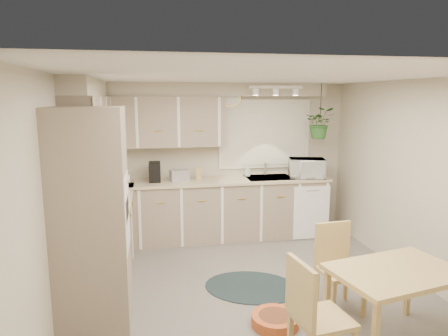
{
  "coord_description": "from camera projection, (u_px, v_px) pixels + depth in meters",
  "views": [
    {
      "loc": [
        -1.1,
        -4.12,
        2.18
      ],
      "look_at": [
        -0.25,
        0.55,
        1.34
      ],
      "focal_mm": 32.0,
      "sensor_mm": 36.0,
      "label": 1
    }
  ],
  "objects": [
    {
      "name": "sink",
      "position": [
        269.0,
        180.0,
        6.27
      ],
      "size": [
        0.7,
        0.48,
        0.1
      ],
      "primitive_type": "cube",
      "color": "#A5A7AD",
      "rests_on": "counter_back"
    },
    {
      "name": "toaster",
      "position": [
        179.0,
        175.0,
        6.02
      ],
      "size": [
        0.3,
        0.21,
        0.17
      ],
      "primitive_type": "cube",
      "rotation": [
        0.0,
        0.0,
        0.21
      ],
      "color": "#A5A7AD",
      "rests_on": "counter_back"
    },
    {
      "name": "chair_left",
      "position": [
        322.0,
        315.0,
        3.17
      ],
      "size": [
        0.5,
        0.5,
        0.95
      ],
      "primitive_type": "cube",
      "rotation": [
        0.0,
        0.0,
        -1.43
      ],
      "color": "tan",
      "rests_on": "floor"
    },
    {
      "name": "braided_rug",
      "position": [
        252.0,
        287.0,
        4.65
      ],
      "size": [
        1.33,
        1.17,
        0.01
      ],
      "primitive_type": "ellipsoid",
      "rotation": [
        0.0,
        0.0,
        -0.37
      ],
      "color": "black",
      "rests_on": "floor"
    },
    {
      "name": "cooktop",
      "position": [
        100.0,
        211.0,
        4.39
      ],
      "size": [
        0.52,
        0.58,
        0.02
      ],
      "primitive_type": "cube",
      "color": "white",
      "rests_on": "counter_left"
    },
    {
      "name": "wall_back",
      "position": [
        222.0,
        160.0,
        6.39
      ],
      "size": [
        4.0,
        0.04,
        2.4
      ],
      "primitive_type": "cube",
      "color": "#B7AE97",
      "rests_on": "floor"
    },
    {
      "name": "base_cab_left",
      "position": [
        106.0,
        237.0,
        5.03
      ],
      "size": [
        0.6,
        1.85,
        0.9
      ],
      "primitive_type": "cube",
      "color": "gray",
      "rests_on": "floor"
    },
    {
      "name": "soap_bottle",
      "position": [
        247.0,
        174.0,
        6.35
      ],
      "size": [
        0.11,
        0.18,
        0.08
      ],
      "primitive_type": "imported",
      "rotation": [
        0.0,
        0.0,
        -0.19
      ],
      "color": "white",
      "rests_on": "counter_back"
    },
    {
      "name": "upper_cab_back",
      "position": [
        158.0,
        122.0,
        5.93
      ],
      "size": [
        2.0,
        0.35,
        0.75
      ],
      "primitive_type": "cube",
      "color": "gray",
      "rests_on": "wall_back"
    },
    {
      "name": "upper_cab_left",
      "position": [
        91.0,
        127.0,
        4.89
      ],
      "size": [
        0.35,
        2.0,
        0.75
      ],
      "primitive_type": "cube",
      "color": "gray",
      "rests_on": "wall_left"
    },
    {
      "name": "counter_back",
      "position": [
        212.0,
        181.0,
        6.1
      ],
      "size": [
        3.64,
        0.64,
        0.04
      ],
      "primitive_type": "cube",
      "color": "beige",
      "rests_on": "base_cab_back"
    },
    {
      "name": "microwave",
      "position": [
        307.0,
        166.0,
        6.24
      ],
      "size": [
        0.6,
        0.42,
        0.37
      ],
      "primitive_type": "imported",
      "rotation": [
        0.0,
        0.0,
        -0.24
      ],
      "color": "white",
      "rests_on": "counter_back"
    },
    {
      "name": "dining_table",
      "position": [
        394.0,
        306.0,
        3.55
      ],
      "size": [
        1.23,
        0.94,
        0.7
      ],
      "primitive_type": "cube",
      "rotation": [
        0.0,
        0.0,
        0.2
      ],
      "color": "tan",
      "rests_on": "floor"
    },
    {
      "name": "chair_back",
      "position": [
        341.0,
        270.0,
        4.07
      ],
      "size": [
        0.45,
        0.45,
        0.89
      ],
      "primitive_type": "cube",
      "rotation": [
        0.0,
        0.0,
        3.22
      ],
      "color": "tan",
      "rests_on": "floor"
    },
    {
      "name": "soffit_back",
      "position": [
        210.0,
        90.0,
        6.02
      ],
      "size": [
        3.6,
        0.3,
        0.2
      ],
      "primitive_type": "cube",
      "color": "#B7AE97",
      "rests_on": "wall_back"
    },
    {
      "name": "wall_right",
      "position": [
        419.0,
        182.0,
        4.71
      ],
      "size": [
        0.04,
        4.2,
        2.4
      ],
      "primitive_type": "cube",
      "color": "#B7AE97",
      "rests_on": "floor"
    },
    {
      "name": "wall_front",
      "position": [
        348.0,
        268.0,
        2.32
      ],
      "size": [
        4.0,
        0.04,
        2.4
      ],
      "primitive_type": "cube",
      "color": "#B7AE97",
      "rests_on": "floor"
    },
    {
      "name": "knife_block",
      "position": [
        199.0,
        173.0,
        6.1
      ],
      "size": [
        0.1,
        0.1,
        0.2
      ],
      "primitive_type": "cube",
      "rotation": [
        0.0,
        0.0,
        -0.09
      ],
      "color": "tan",
      "rests_on": "counter_back"
    },
    {
      "name": "dishwasher_front",
      "position": [
        311.0,
        213.0,
        6.16
      ],
      "size": [
        0.58,
        0.02,
        0.83
      ],
      "primitive_type": "cube",
      "color": "white",
      "rests_on": "base_cab_back"
    },
    {
      "name": "counter_left",
      "position": [
        105.0,
        201.0,
        4.95
      ],
      "size": [
        0.64,
        1.89,
        0.04
      ],
      "primitive_type": "cube",
      "color": "beige",
      "rests_on": "base_cab_left"
    },
    {
      "name": "floor",
      "position": [
        254.0,
        291.0,
        4.56
      ],
      "size": [
        4.2,
        4.2,
        0.0
      ],
      "primitive_type": "plane",
      "color": "#5F5B53",
      "rests_on": "ground"
    },
    {
      "name": "track_light_bar",
      "position": [
        276.0,
        87.0,
        5.78
      ],
      "size": [
        0.8,
        0.04,
        0.04
      ],
      "primitive_type": "cube",
      "color": "white",
      "rests_on": "ceiling"
    },
    {
      "name": "wall_clock",
      "position": [
        232.0,
        98.0,
        6.21
      ],
      "size": [
        0.3,
        0.03,
        0.3
      ],
      "primitive_type": "cylinder",
      "rotation": [
        1.57,
        0.0,
        0.0
      ],
      "color": "gold",
      "rests_on": "wall_back"
    },
    {
      "name": "wall_left",
      "position": [
        62.0,
        197.0,
        4.0
      ],
      "size": [
        0.04,
        4.2,
        2.4
      ],
      "primitive_type": "cube",
      "color": "#B7AE97",
      "rests_on": "floor"
    },
    {
      "name": "ceiling",
      "position": [
        257.0,
        76.0,
        4.14
      ],
      "size": [
        4.2,
        4.2,
        0.0
      ],
      "primitive_type": "plane",
      "color": "silver",
      "rests_on": "wall_back"
    },
    {
      "name": "hanging_plant",
      "position": [
        320.0,
        126.0,
        6.17
      ],
      "size": [
        0.58,
        0.61,
        0.38
      ],
      "primitive_type": "imported",
      "rotation": [
        0.0,
        0.0,
        -0.35
      ],
      "color": "#2B5D25",
      "rests_on": "ceiling"
    },
    {
      "name": "oven_stack",
      "position": [
        92.0,
        220.0,
        3.72
      ],
      "size": [
        0.65,
        0.65,
        2.1
      ],
      "primitive_type": "cube",
      "color": "gray",
      "rests_on": "floor"
    },
    {
      "name": "base_cab_back",
      "position": [
        213.0,
        211.0,
        6.19
      ],
      "size": [
        3.6,
        0.6,
        0.9
      ],
      "primitive_type": "cube",
      "color": "gray",
      "rests_on": "floor"
    },
    {
      "name": "coffee_maker",
      "position": [
        155.0,
        172.0,
        5.93
      ],
      "size": [
        0.17,
        0.21,
        0.3
      ],
      "primitive_type": "cube",
      "rotation": [
        0.0,
        0.0,
        -0.01
      ],
      "color": "black",
      "rests_on": "counter_back"
    },
    {
      "name": "range_hood",
      "position": [
        96.0,
        171.0,
        4.31
      ],
      "size": [
        0.4,
        0.6,
        0.14
      ],
      "primitive_type": "cube",
      "color": "white",
      "rests_on": "upper_cab_left"
    },
    {
      "name": "window_blinds",
      "position": [
        265.0,
        134.0,
        6.41
      ],
      "size": [
        1.4,
        0.02,
        1.0
      ],
      "primitive_type": "cube",
      "color": "white",
      "rests_on": "wall_back"
    },
    {
      "name": "soffit_left",
      "position": [
        87.0,
        87.0,
        4.8
      ],
      "size": [
        0.3,
        2.0,
        0.2
      ],
      "primitive_type": "cube",
      "color": "#B7AE97",
      "rests_on": "wall_left"
    },
    {
      "name": "wall_oven_face",
      "position": [
        127.0,
        219.0,
        3.78
      ],
      "size": [
        0.02,
        0.56,
        0.58
      ],
      "primitive_type": "cube",
      "color": "white",
      "rests_on": "oven_stack"
    },
    {
      "name": "window_frame",
      "position": [
        265.0,
        134.0,
        6.42
      ],
      "size": [
        1.5,
        0.02,
        1.1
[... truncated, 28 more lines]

